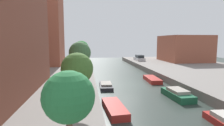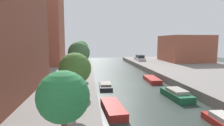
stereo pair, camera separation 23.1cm
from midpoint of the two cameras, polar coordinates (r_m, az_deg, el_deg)
The scene contains 13 objects.
ground_plane at distance 25.27m, azimuth 5.87°, elevation -6.73°, with size 84.00×84.00×0.00m, color #2D3833.
quay_left at distance 26.06m, azimuth -28.29°, elevation -5.97°, with size 20.00×64.00×1.00m, color gray.
apartment_tower_far at distance 41.33m, azimuth -22.59°, elevation 12.26°, with size 10.00×8.59×18.43m, color brown.
low_block_right at distance 48.99m, azimuth 21.31°, elevation 4.25°, with size 10.00×10.38×6.26m, color brown.
street_tree_0 at distance 6.73m, azimuth -14.25°, elevation -10.35°, with size 1.86×1.86×3.87m.
street_tree_1 at distance 12.85m, azimuth -11.27°, elevation -1.82°, with size 2.21×2.21×4.11m.
street_tree_2 at distance 18.97m, azimuth -10.28°, elevation 3.00°, with size 2.23×2.23×4.84m.
street_tree_3 at distance 25.94m, azimuth -9.70°, elevation 4.37°, with size 2.00×2.00×4.95m.
parked_car at distance 47.26m, azimuth 8.31°, elevation 1.48°, with size 1.85×4.75×1.45m.
moored_boat_left_1 at distance 15.82m, azimuth 0.34°, elevation -13.87°, with size 1.80×4.47×0.60m.
moored_boat_left_2 at distance 23.58m, azimuth -2.20°, elevation -6.96°, with size 1.67×4.23×0.68m.
moored_boat_right_2 at distance 20.45m, azimuth 19.29°, elevation -9.10°, with size 1.90×4.28×0.98m.
moored_boat_right_3 at distance 27.78m, azimuth 12.10°, elevation -4.99°, with size 1.85×4.61×0.59m.
Camera 1 is at (-6.08, -23.83, 5.87)m, focal length 29.51 mm.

